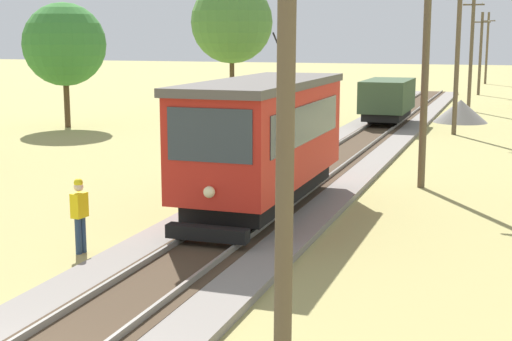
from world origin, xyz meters
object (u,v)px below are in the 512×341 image
Objects in this scene: utility_pole_distant at (480,53)px; tree_horizon at (64,45)px; utility_pole_horizon at (487,47)px; gravel_pile at (460,111)px; freight_car at (387,99)px; track_worker at (80,212)px; utility_pole_near_tram at (425,71)px; utility_pole_far at (471,50)px; utility_pole_mid at (457,56)px; red_tram at (264,138)px; utility_pole_foreground at (286,98)px; tree_right_far at (232,22)px.

utility_pole_distant is 1.03× the size of tree_horizon.
gravel_pile is at bearing -90.11° from utility_pole_horizon.
freight_car is 0.70× the size of utility_pole_horizon.
utility_pole_near_tram is at bearing 64.75° from track_worker.
utility_pole_mid is at bearing -90.00° from utility_pole_far.
utility_pole_distant reaches higher than tree_horizon.
red_tram reaches higher than track_worker.
utility_pole_far is at bearing 90.00° from utility_pole_near_tram.
tree_horizon is (-20.58, -31.60, 0.94)m from utility_pole_distant.
utility_pole_near_tram is at bearing -27.36° from tree_horizon.
utility_pole_foreground is 30.26m from utility_pole_mid.
tree_horizon reaches higher than track_worker.
freight_car is 2.91× the size of track_worker.
freight_car is 0.67× the size of utility_pole_mid.
gravel_pile is (-0.07, -21.99, -2.94)m from utility_pole_distant.
utility_pole_far is at bearing 19.33° from tree_right_far.
utility_pole_foreground is 33.53m from tree_horizon.
freight_car is at bearing 96.68° from utility_pole_foreground.
utility_pole_foreground is at bearing -90.00° from utility_pole_horizon.
gravel_pile is at bearing 25.11° from tree_horizon.
utility_pole_near_tram is 0.88× the size of tree_right_far.
red_tram is 1.06× the size of utility_pole_far.
utility_pole_near_tram reaches higher than utility_pole_horizon.
red_tram is at bearing -96.63° from utility_pole_far.
utility_pole_near_tram is 14.43m from utility_pole_mid.
freight_car is at bearing 90.01° from red_tram.
track_worker is at bearing -122.77° from utility_pole_near_tram.
utility_pole_far is 26.55m from tree_horizon.
track_worker is (-6.63, -52.55, -2.62)m from utility_pole_distant.
utility_pole_horizon is at bearing 67.15° from tree_right_far.
utility_pole_far reaches higher than tree_horizon.
gravel_pile is 31.25m from track_worker.
utility_pole_far is 1.14× the size of utility_pole_distant.
tree_horizon is (-16.78, -5.93, 2.99)m from freight_car.
tree_right_far is (-15.14, 22.11, 2.01)m from utility_pole_near_tram.
tree_right_far reaches higher than utility_pole_distant.
utility_pole_mid reaches higher than track_worker.
tree_right_far is at bearing 112.23° from track_worker.
utility_pole_distant is (0.00, 14.83, -0.50)m from utility_pole_far.
gravel_pile is 1.77× the size of track_worker.
utility_pole_mid is at bearing 90.00° from utility_pole_near_tram.
red_tram is 4.79× the size of track_worker.
red_tram is 1.12× the size of utility_pole_near_tram.
tree_right_far is at bearing 173.00° from gravel_pile.
utility_pole_distant is at bearing 53.08° from tree_right_far.
red_tram is at bearing -125.94° from utility_pole_near_tram.
tree_right_far reaches higher than utility_pole_far.
tree_right_far is (-15.14, 37.93, 1.66)m from utility_pole_foreground.
tree_right_far reaches higher than utility_pole_near_tram.
utility_pole_near_tram is at bearing -90.00° from utility_pole_far.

